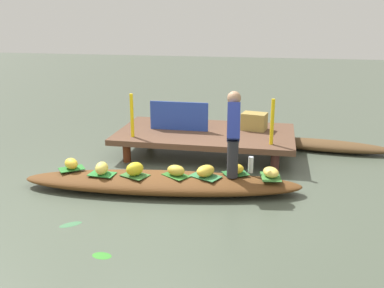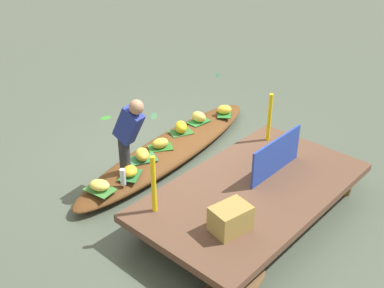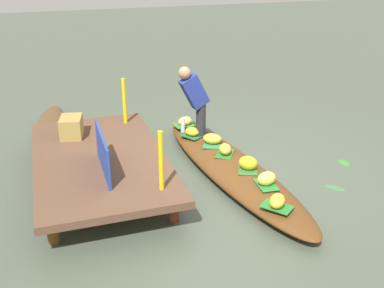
# 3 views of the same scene
# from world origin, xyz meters

# --- Properties ---
(canal_water) EXTENTS (40.00, 40.00, 0.00)m
(canal_water) POSITION_xyz_m (0.00, 0.00, 0.00)
(canal_water) COLOR #495243
(canal_water) RESTS_ON ground
(dock_platform) EXTENTS (3.20, 1.80, 0.43)m
(dock_platform) POSITION_xyz_m (0.35, 1.87, 0.37)
(dock_platform) COLOR brown
(dock_platform) RESTS_ON ground
(vendor_boat) EXTENTS (4.17, 1.26, 0.25)m
(vendor_boat) POSITION_xyz_m (0.00, 0.00, 0.12)
(vendor_boat) COLOR #5A3518
(vendor_boat) RESTS_ON ground
(moored_boat) EXTENTS (2.66, 0.81, 0.20)m
(moored_boat) POSITION_xyz_m (2.48, 2.49, 0.10)
(moored_boat) COLOR brown
(moored_boat) RESTS_ON ground
(leaf_mat_0) EXTENTS (0.43, 0.41, 0.01)m
(leaf_mat_0) POSITION_xyz_m (-1.40, -0.02, 0.25)
(leaf_mat_0) COLOR #28772C
(leaf_mat_0) RESTS_ON vendor_boat
(banana_bunch_0) EXTENTS (0.31, 0.31, 0.16)m
(banana_bunch_0) POSITION_xyz_m (-1.40, -0.02, 0.33)
(banana_bunch_0) COLOR yellow
(banana_bunch_0) RESTS_ON vendor_boat
(leaf_mat_1) EXTENTS (0.45, 0.41, 0.01)m
(leaf_mat_1) POSITION_xyz_m (0.23, -0.00, 0.25)
(leaf_mat_1) COLOR #2D6B24
(leaf_mat_1) RESTS_ON vendor_boat
(banana_bunch_1) EXTENTS (0.31, 0.26, 0.16)m
(banana_bunch_1) POSITION_xyz_m (0.23, -0.00, 0.33)
(banana_bunch_1) COLOR gold
(banana_bunch_1) RESTS_ON vendor_boat
(leaf_mat_2) EXTENTS (0.43, 0.41, 0.01)m
(leaf_mat_2) POSITION_xyz_m (1.07, 0.25, 0.25)
(leaf_mat_2) COLOR #26662E
(leaf_mat_2) RESTS_ON vendor_boat
(banana_bunch_2) EXTENTS (0.32, 0.32, 0.14)m
(banana_bunch_2) POSITION_xyz_m (1.07, 0.25, 0.32)
(banana_bunch_2) COLOR yellow
(banana_bunch_2) RESTS_ON vendor_boat
(leaf_mat_3) EXTENTS (0.39, 0.27, 0.01)m
(leaf_mat_3) POSITION_xyz_m (-0.85, -0.15, 0.25)
(leaf_mat_3) COLOR #297B31
(leaf_mat_3) RESTS_ON vendor_boat
(banana_bunch_3) EXTENTS (0.22, 0.29, 0.18)m
(banana_bunch_3) POSITION_xyz_m (-0.85, -0.15, 0.34)
(banana_bunch_3) COLOR #EDD657
(banana_bunch_3) RESTS_ON vendor_boat
(leaf_mat_4) EXTENTS (0.50, 0.43, 0.01)m
(leaf_mat_4) POSITION_xyz_m (0.65, 0.05, 0.25)
(leaf_mat_4) COLOR #327742
(leaf_mat_4) RESTS_ON vendor_boat
(banana_bunch_4) EXTENTS (0.34, 0.37, 0.17)m
(banana_bunch_4) POSITION_xyz_m (0.65, 0.05, 0.34)
(banana_bunch_4) COLOR gold
(banana_bunch_4) RESTS_ON vendor_boat
(leaf_mat_5) EXTENTS (0.45, 0.39, 0.01)m
(leaf_mat_5) POSITION_xyz_m (-0.36, -0.11, 0.25)
(leaf_mat_5) COLOR #346A2C
(leaf_mat_5) RESTS_ON vendor_boat
(banana_bunch_5) EXTENTS (0.33, 0.33, 0.20)m
(banana_bunch_5) POSITION_xyz_m (-0.36, -0.11, 0.35)
(banana_bunch_5) COLOR gold
(banana_bunch_5) RESTS_ON vendor_boat
(leaf_mat_6) EXTENTS (0.33, 0.43, 0.01)m
(leaf_mat_6) POSITION_xyz_m (1.58, 0.21, 0.25)
(leaf_mat_6) COLOR #3D7E36
(leaf_mat_6) RESTS_ON vendor_boat
(banana_bunch_6) EXTENTS (0.31, 0.35, 0.14)m
(banana_bunch_6) POSITION_xyz_m (1.58, 0.21, 0.32)
(banana_bunch_6) COLOR #F4D357
(banana_bunch_6) RESTS_ON vendor_boat
(vendor_person) EXTENTS (0.23, 0.52, 1.20)m
(vendor_person) POSITION_xyz_m (1.02, 0.22, 0.94)
(vendor_person) COLOR #28282D
(vendor_person) RESTS_ON vendor_boat
(water_bottle) EXTENTS (0.08, 0.08, 0.24)m
(water_bottle) POSITION_xyz_m (1.28, 0.35, 0.37)
(water_bottle) COLOR silver
(water_bottle) RESTS_ON vendor_boat
(market_banner) EXTENTS (1.09, 0.03, 0.53)m
(market_banner) POSITION_xyz_m (-0.15, 1.87, 0.69)
(market_banner) COLOR #243E9F
(market_banner) RESTS_ON dock_platform
(railing_post_west) EXTENTS (0.06, 0.06, 0.76)m
(railing_post_west) POSITION_xyz_m (-0.85, 1.27, 0.81)
(railing_post_west) COLOR yellow
(railing_post_west) RESTS_ON dock_platform
(railing_post_east) EXTENTS (0.06, 0.06, 0.76)m
(railing_post_east) POSITION_xyz_m (1.55, 1.27, 0.81)
(railing_post_east) COLOR yellow
(railing_post_east) RESTS_ON dock_platform
(produce_crate) EXTENTS (0.49, 0.40, 0.32)m
(produce_crate) POSITION_xyz_m (1.22, 2.17, 0.59)
(produce_crate) COLOR olive
(produce_crate) RESTS_ON dock_platform
(drifting_plant_0) EXTENTS (0.30, 0.28, 0.01)m
(drifting_plant_0) POSITION_xyz_m (-0.83, -1.27, 0.00)
(drifting_plant_0) COLOR #3C6F46
(drifting_plant_0) RESTS_ON ground
(drifting_plant_2) EXTENTS (0.24, 0.17, 0.01)m
(drifting_plant_2) POSITION_xyz_m (-0.16, -1.88, 0.00)
(drifting_plant_2) COLOR #35882A
(drifting_plant_2) RESTS_ON ground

